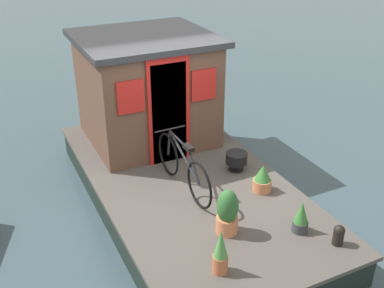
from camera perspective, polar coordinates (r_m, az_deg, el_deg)
The scene contains 10 objects.
ground_plane at distance 7.64m, azimuth -0.66°, elevation -7.51°, with size 60.00×60.00×0.00m, color #384C54.
houseboat_deck at distance 7.49m, azimuth -0.67°, elevation -5.89°, with size 5.47×2.78×0.51m.
houseboat_cabin at distance 8.29m, azimuth -5.56°, elevation 6.81°, with size 2.13×2.28×1.91m.
bicycle at distance 6.90m, azimuth -1.13°, elevation -2.80°, with size 1.72×0.50×0.84m.
potted_plant_succulent at distance 7.02m, azimuth 8.66°, elevation -4.24°, with size 0.29×0.29×0.44m.
potted_plant_basil at distance 6.28m, azimuth 13.25°, elevation -8.79°, with size 0.21×0.21×0.45m.
potted_plant_lavender at distance 5.48m, azimuth 3.52°, elevation -13.17°, with size 0.19×0.19×0.60m.
potted_plant_ivy at distance 6.07m, azimuth 4.37°, elevation -8.42°, with size 0.29×0.29×0.64m.
charcoal_grill at distance 7.52m, azimuth 5.48°, elevation -1.79°, with size 0.35×0.35×0.30m.
mooring_bollard at distance 6.23m, azimuth 17.59°, elevation -10.54°, with size 0.14×0.14×0.28m.
Camera 1 is at (-5.69, 2.67, 4.34)m, focal length 43.38 mm.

